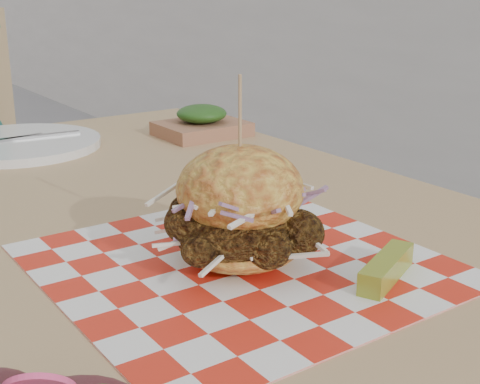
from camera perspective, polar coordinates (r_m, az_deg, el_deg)
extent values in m
cube|color=tan|center=(0.79, -8.84, -3.84)|extent=(0.80, 1.20, 0.04)
cylinder|color=#333338|center=(1.53, -5.76, -8.21)|extent=(0.05, 0.05, 0.71)
cylinder|color=#333338|center=(1.76, -13.44, -10.05)|extent=(0.03, 0.03, 0.43)
cylinder|color=#333338|center=(2.04, -19.41, -6.62)|extent=(0.03, 0.03, 0.43)
cube|color=red|center=(0.66, 0.00, -6.12)|extent=(0.36, 0.36, 0.00)
ellipsoid|color=gold|center=(0.65, 0.00, -4.36)|extent=(0.12, 0.12, 0.04)
ellipsoid|color=brown|center=(0.65, 0.00, -3.01)|extent=(0.13, 0.12, 0.07)
ellipsoid|color=gold|center=(0.63, 0.00, 0.19)|extent=(0.12, 0.12, 0.09)
cylinder|color=tan|center=(0.62, 0.00, 5.77)|extent=(0.00, 0.00, 0.09)
cube|color=olive|center=(0.64, 12.39, -6.37)|extent=(0.10, 0.06, 0.02)
cylinder|color=white|center=(1.18, -18.39, 3.92)|extent=(0.27, 0.27, 0.01)
cube|color=silver|center=(1.17, -19.84, 4.12)|extent=(0.15, 0.03, 0.00)
cube|color=silver|center=(1.18, -17.04, 4.57)|extent=(0.15, 0.03, 0.00)
cube|color=#9C6447|center=(1.21, -3.27, 5.40)|extent=(0.15, 0.12, 0.02)
ellipsoid|color=#1E4614|center=(1.20, -3.29, 6.69)|extent=(0.09, 0.09, 0.03)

